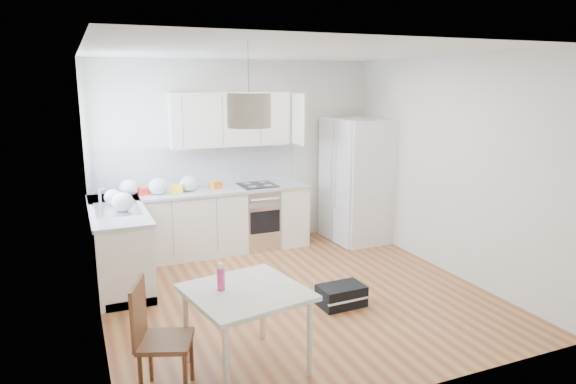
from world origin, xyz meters
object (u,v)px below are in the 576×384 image
Objects in this scene: refrigerator at (357,180)px; gym_bag at (341,295)px; dining_chair at (166,339)px; dining_table at (246,299)px.

refrigerator is 3.78× the size of gym_bag.
dining_chair is at bearing -142.00° from refrigerator.
dining_chair is 1.88× the size of gym_bag.
dining_table is at bearing -136.49° from refrigerator.
dining_table is 0.71m from dining_chair.
dining_table is at bearing 27.90° from dining_chair.
refrigerator is 2.01× the size of dining_chair.
refrigerator is 2.59m from gym_bag.
dining_chair is (-0.68, -0.09, -0.18)m from dining_table.
refrigerator reaches higher than gym_bag.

